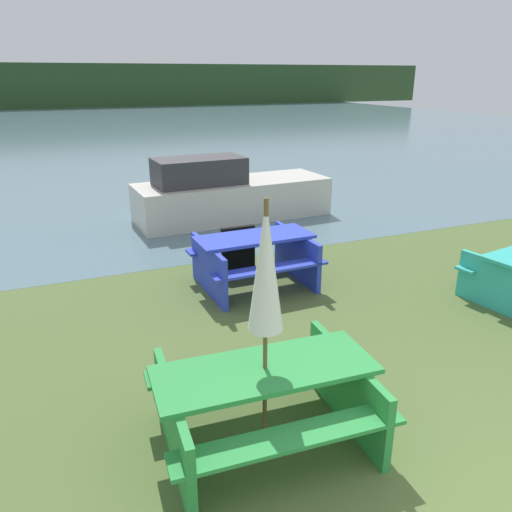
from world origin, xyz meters
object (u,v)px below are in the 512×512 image
object	(u,v)px
picnic_table_green	(265,396)
boat	(227,195)
umbrella_white	(266,269)
signboard	(238,249)
picnic_table_blue	(254,256)

from	to	relation	value
picnic_table_green	boat	distance (m)	7.16
picnic_table_green	umbrella_white	xyz separation A→B (m)	(0.00, 0.00, 1.15)
umbrella_white	boat	bearing A→B (deg)	72.84
picnic_table_green	boat	size ratio (longest dim) A/B	0.45
picnic_table_green	boat	xyz separation A→B (m)	(2.11, 6.85, 0.08)
signboard	umbrella_white	bearing A→B (deg)	-107.56
picnic_table_blue	signboard	xyz separation A→B (m)	(-0.02, 0.61, -0.10)
picnic_table_green	umbrella_white	size ratio (longest dim) A/B	0.89
picnic_table_green	picnic_table_blue	world-z (taller)	picnic_table_blue
picnic_table_blue	boat	distance (m)	3.77
picnic_table_blue	umbrella_white	world-z (taller)	umbrella_white
picnic_table_green	picnic_table_blue	size ratio (longest dim) A/B	1.10
picnic_table_blue	boat	xyz separation A→B (m)	(0.89, 3.67, 0.06)
umbrella_white	picnic_table_green	bearing A→B (deg)	-90.00
picnic_table_blue	umbrella_white	size ratio (longest dim) A/B	0.81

